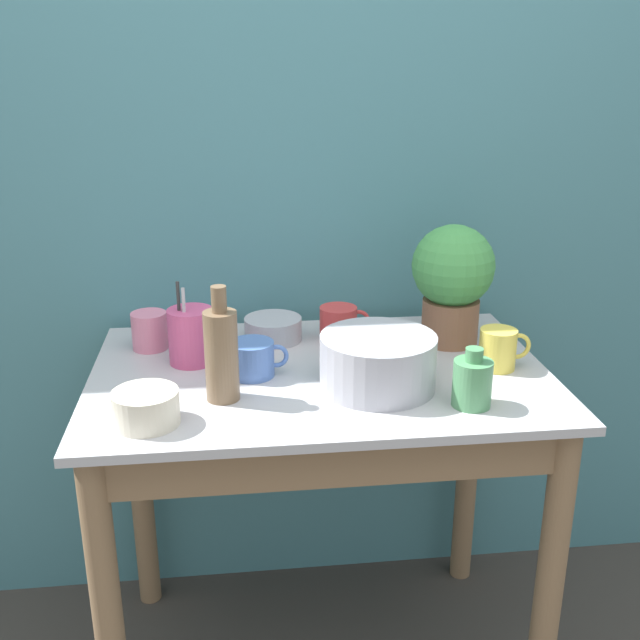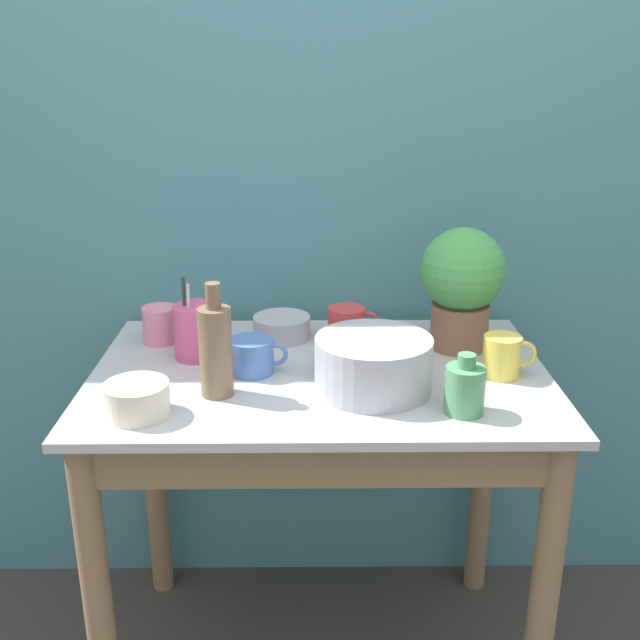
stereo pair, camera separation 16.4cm
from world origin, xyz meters
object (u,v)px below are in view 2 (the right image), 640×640
at_px(bottle_tall, 216,349).
at_px(mug_blue, 252,356).
at_px(bowl_wash_large, 373,364).
at_px(bowl_small_cream, 137,399).
at_px(mug_red, 348,324).
at_px(mug_yellow, 503,356).
at_px(potted_plant, 462,282).
at_px(utensil_cup, 196,331).
at_px(bottle_short, 465,388).
at_px(bowl_small_steel, 282,327).
at_px(mug_pink, 161,325).

height_order(bottle_tall, mug_blue, bottle_tall).
xyz_separation_m(bowl_wash_large, bowl_small_cream, (-0.47, -0.11, -0.02)).
bearing_deg(mug_red, mug_yellow, -34.42).
bearing_deg(potted_plant, bowl_small_cream, -152.91).
distance_m(mug_yellow, utensil_cup, 0.70).
bearing_deg(mug_red, utensil_cup, -162.81).
height_order(bottle_short, bowl_small_cream, bottle_short).
distance_m(bowl_wash_large, mug_blue, 0.28).
xyz_separation_m(potted_plant, mug_yellow, (0.06, -0.17, -0.12)).
bearing_deg(bottle_tall, utensil_cup, 109.24).
bearing_deg(bottle_tall, bowl_small_steel, 69.65).
bearing_deg(bowl_wash_large, mug_pink, 150.25).
height_order(bottle_short, mug_yellow, bottle_short).
relative_size(mug_red, bowl_small_steel, 0.89).
height_order(bottle_tall, mug_yellow, bottle_tall).
bearing_deg(mug_pink, bottle_short, -30.49).
relative_size(mug_blue, mug_red, 1.04).
height_order(bottle_tall, mug_pink, bottle_tall).
xyz_separation_m(bottle_tall, utensil_cup, (-0.07, 0.21, -0.04)).
relative_size(mug_yellow, bowl_small_cream, 0.93).
relative_size(bottle_tall, mug_blue, 1.84).
relative_size(bottle_tall, mug_yellow, 2.04).
distance_m(mug_yellow, bowl_small_steel, 0.55).
bearing_deg(utensil_cup, potted_plant, 5.21).
height_order(bowl_wash_large, bottle_short, bottle_short).
relative_size(mug_blue, mug_yellow, 1.11).
height_order(potted_plant, bottle_tall, potted_plant).
height_order(mug_blue, utensil_cup, utensil_cup).
xyz_separation_m(bottle_tall, mug_yellow, (0.62, 0.09, -0.05)).
distance_m(bottle_short, bowl_small_steel, 0.56).
height_order(bowl_wash_large, mug_yellow, bowl_wash_large).
relative_size(mug_pink, bowl_small_cream, 0.94).
relative_size(bottle_tall, mug_pink, 2.01).
height_order(mug_pink, bowl_small_cream, mug_pink).
distance_m(potted_plant, bowl_small_steel, 0.46).
relative_size(bottle_tall, mug_red, 1.92).
bearing_deg(mug_pink, potted_plant, -3.35).
bearing_deg(mug_pink, bowl_small_cream, -86.01).
bearing_deg(bottle_short, bowl_wash_large, 147.44).
bearing_deg(bowl_wash_large, bowl_small_steel, 123.46).
distance_m(mug_blue, bowl_small_steel, 0.22).
height_order(bowl_wash_large, bottle_tall, bottle_tall).
bearing_deg(bottle_short, mug_blue, 154.93).
bearing_deg(bowl_small_steel, bottle_short, -48.08).
bearing_deg(bowl_small_steel, mug_blue, -104.90).
distance_m(potted_plant, bottle_tall, 0.62).
height_order(bowl_wash_large, mug_blue, bowl_wash_large).
relative_size(bowl_wash_large, bottle_tall, 1.02).
distance_m(bottle_short, mug_pink, 0.78).
distance_m(mug_yellow, bowl_small_cream, 0.78).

